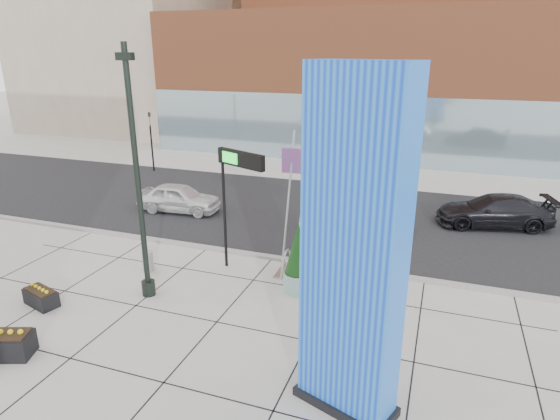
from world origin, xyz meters
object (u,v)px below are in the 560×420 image
(public_art_sculpture, at_px, (310,241))
(car_silver_mid, at_px, (359,215))
(lamp_post, at_px, (140,202))
(concrete_bollard, at_px, (148,261))
(car_white_west, at_px, (179,198))
(overhead_street_sign, at_px, (243,167))
(blue_pylon, at_px, (353,260))

(public_art_sculpture, distance_m, car_silver_mid, 5.62)
(lamp_post, bearing_deg, public_art_sculpture, 33.24)
(lamp_post, height_order, car_silver_mid, lamp_post)
(concrete_bollard, height_order, car_white_west, car_white_west)
(concrete_bollard, bearing_deg, car_silver_mid, 46.01)
(public_art_sculpture, relative_size, overhead_street_sign, 1.16)
(lamp_post, height_order, overhead_street_sign, lamp_post)
(lamp_post, relative_size, concrete_bollard, 10.54)
(concrete_bollard, distance_m, car_white_west, 7.03)
(blue_pylon, bearing_deg, car_silver_mid, 118.92)
(public_art_sculpture, distance_m, concrete_bollard, 6.29)
(blue_pylon, height_order, overhead_street_sign, blue_pylon)
(car_silver_mid, bearing_deg, concrete_bollard, 122.46)
(concrete_bollard, bearing_deg, car_white_west, 111.19)
(blue_pylon, relative_size, public_art_sculpture, 1.44)
(blue_pylon, xyz_separation_m, car_silver_mid, (-1.84, 11.73, -3.13))
(blue_pylon, height_order, lamp_post, lamp_post)
(lamp_post, relative_size, public_art_sculpture, 1.51)
(blue_pylon, distance_m, lamp_post, 8.17)
(lamp_post, xyz_separation_m, car_white_west, (-3.65, 8.15, -2.67))
(lamp_post, distance_m, concrete_bollard, 3.59)
(overhead_street_sign, bearing_deg, concrete_bollard, -134.43)
(overhead_street_sign, bearing_deg, blue_pylon, -25.46)
(car_white_west, bearing_deg, car_silver_mid, -90.98)
(overhead_street_sign, distance_m, car_silver_mid, 7.44)
(lamp_post, bearing_deg, car_silver_mid, 56.58)
(concrete_bollard, bearing_deg, public_art_sculpture, 14.93)
(lamp_post, distance_m, car_white_west, 9.32)
(concrete_bollard, bearing_deg, overhead_street_sign, 21.98)
(blue_pylon, relative_size, concrete_bollard, 10.02)
(concrete_bollard, height_order, overhead_street_sign, overhead_street_sign)
(public_art_sculpture, bearing_deg, concrete_bollard, -166.40)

